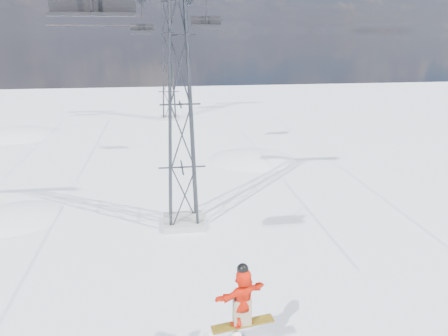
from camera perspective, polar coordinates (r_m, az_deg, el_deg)
The scene contains 6 objects.
snow_terrain at distance 36.56m, azimuth -15.01°, elevation -12.70°, with size 39.00×37.00×22.00m.
lift_tower_near at distance 18.46m, azimuth -5.74°, elevation 8.18°, with size 5.20×1.80×11.43m.
lift_tower_far at distance 43.32m, azimuth -7.37°, elevation 13.43°, with size 5.20×1.80×11.43m.
lift_chair_near at distance 10.63m, azimuth -16.88°, elevation 19.73°, with size 1.89×0.54×2.35m.
lift_chair_mid at distance 28.43m, azimuth -2.32°, elevation 18.56°, with size 1.90×0.55×2.35m.
lift_chair_far at distance 42.76m, azimuth -10.62°, elevation 17.52°, with size 2.21×0.63×2.73m.
Camera 1 is at (0.01, -10.21, 8.42)m, focal length 35.00 mm.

